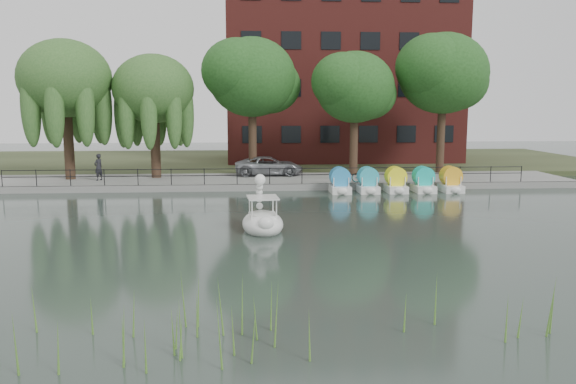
{
  "coord_description": "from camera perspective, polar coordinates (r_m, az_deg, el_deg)",
  "views": [
    {
      "loc": [
        -1.22,
        -21.03,
        5.14
      ],
      "look_at": [
        0.5,
        4.0,
        1.3
      ],
      "focal_mm": 35.0,
      "sensor_mm": 36.0,
      "label": 1
    }
  ],
  "objects": [
    {
      "name": "railing",
      "position": [
        34.53,
        -1.88,
        2.06
      ],
      "size": [
        32.0,
        0.05,
        1.0
      ],
      "color": "black",
      "rests_on": "promenade"
    },
    {
      "name": "land_strip",
      "position": [
        51.28,
        -2.55,
        3.15
      ],
      "size": [
        60.0,
        22.0,
        0.36
      ],
      "primitive_type": "cube",
      "color": "#47512D",
      "rests_on": "ground_plane"
    },
    {
      "name": "ground_plane",
      "position": [
        21.68,
        -0.6,
        -5.01
      ],
      "size": [
        120.0,
        120.0,
        0.0
      ],
      "primitive_type": "plane",
      "color": "#425049"
    },
    {
      "name": "willow_mid",
      "position": [
        38.56,
        -13.51,
        10.11
      ],
      "size": [
        5.32,
        5.32,
        8.15
      ],
      "color": "#473323",
      "rests_on": "promenade"
    },
    {
      "name": "reed_bank",
      "position": [
        12.8,
        11.15,
        -12.25
      ],
      "size": [
        24.0,
        2.4,
        1.2
      ],
      "color": "#669938",
      "rests_on": "ground_plane"
    },
    {
      "name": "promenade",
      "position": [
        37.38,
        -2.02,
        1.1
      ],
      "size": [
        40.0,
        6.0,
        0.4
      ],
      "primitive_type": "cube",
      "color": "gray",
      "rests_on": "ground_plane"
    },
    {
      "name": "broadleaf_center",
      "position": [
        39.08,
        -3.67,
        11.5
      ],
      "size": [
        6.0,
        6.0,
        9.25
      ],
      "color": "#473323",
      "rests_on": "promenade"
    },
    {
      "name": "swan_boat",
      "position": [
        23.39,
        -2.6,
        -2.75
      ],
      "size": [
        1.92,
        2.84,
        2.28
      ],
      "rotation": [
        0.0,
        0.0,
        0.09
      ],
      "color": "white",
      "rests_on": "ground_plane"
    },
    {
      "name": "pedestrian",
      "position": [
        38.15,
        -18.7,
        2.6
      ],
      "size": [
        0.78,
        0.86,
        1.98
      ],
      "primitive_type": "imported",
      "rotation": [
        0.0,
        0.0,
        4.17
      ],
      "color": "black",
      "rests_on": "promenade"
    },
    {
      "name": "apartment_building",
      "position": [
        51.83,
        5.36,
        13.34
      ],
      "size": [
        20.0,
        10.07,
        18.0
      ],
      "color": "#4C1E16",
      "rests_on": "land_strip"
    },
    {
      "name": "willow_left",
      "position": [
        39.37,
        -21.72,
        10.62
      ],
      "size": [
        5.88,
        5.88,
        9.01
      ],
      "color": "#473323",
      "rests_on": "promenade"
    },
    {
      "name": "kerb",
      "position": [
        34.46,
        -1.86,
        0.46
      ],
      "size": [
        40.0,
        0.25,
        0.4
      ],
      "primitive_type": "cube",
      "color": "gray",
      "rests_on": "ground_plane"
    },
    {
      "name": "broadleaf_far",
      "position": [
        41.9,
        15.51,
        11.48
      ],
      "size": [
        6.3,
        6.3,
        9.71
      ],
      "color": "#473323",
      "rests_on": "promenade"
    },
    {
      "name": "minivan",
      "position": [
        38.91,
        -1.94,
        2.82
      ],
      "size": [
        2.56,
        5.44,
        1.5
      ],
      "primitive_type": "imported",
      "rotation": [
        0.0,
        0.0,
        1.59
      ],
      "color": "gray",
      "rests_on": "promenade"
    },
    {
      "name": "broadleaf_right",
      "position": [
        39.22,
        6.8,
        10.47
      ],
      "size": [
        5.4,
        5.4,
        8.32
      ],
      "color": "#473323",
      "rests_on": "promenade"
    },
    {
      "name": "bicycle",
      "position": [
        35.4,
        7.87,
        1.74
      ],
      "size": [
        1.14,
        1.82,
        1.0
      ],
      "primitive_type": "imported",
      "rotation": [
        0.0,
        0.0,
        1.23
      ],
      "color": "gray",
      "rests_on": "promenade"
    },
    {
      "name": "pedal_boat_row",
      "position": [
        34.44,
        10.89,
        0.98
      ],
      "size": [
        7.95,
        1.7,
        1.4
      ],
      "color": "white",
      "rests_on": "ground_plane"
    }
  ]
}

